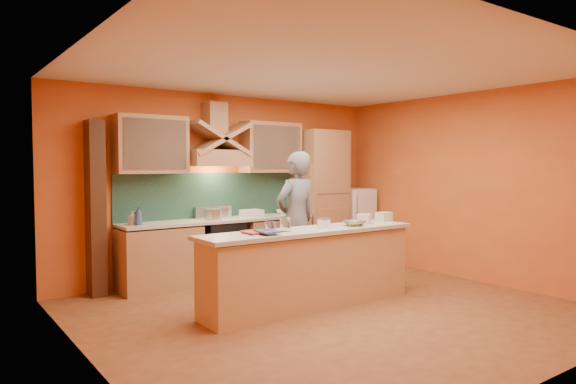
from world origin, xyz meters
TOP-DOWN VIEW (x-y plane):
  - floor at (0.00, 0.00)m, footprint 5.50×5.00m
  - ceiling at (0.00, 0.00)m, footprint 5.50×5.00m
  - wall_back at (0.00, 2.50)m, footprint 5.50×0.02m
  - wall_front at (0.00, -2.50)m, footprint 5.50×0.02m
  - wall_left at (-2.75, 0.00)m, footprint 0.02×5.00m
  - wall_right at (2.75, 0.00)m, footprint 0.02×5.00m
  - base_cabinet_left at (-1.25, 2.20)m, footprint 1.10×0.60m
  - base_cabinet_right at (0.65, 2.20)m, footprint 1.10×0.60m
  - counter_top at (-0.30, 2.20)m, footprint 3.00×0.62m
  - stove at (-0.30, 2.20)m, footprint 0.60×0.58m
  - backsplash at (-0.30, 2.48)m, footprint 3.00×0.03m
  - range_hood at (-0.30, 2.25)m, footprint 0.92×0.50m
  - hood_chimney at (-0.30, 2.35)m, footprint 0.30×0.30m
  - upper_cabinet_left at (-1.30, 2.33)m, footprint 1.00×0.35m
  - upper_cabinet_right at (0.70, 2.33)m, footprint 1.00×0.35m
  - pantry_column at (1.65, 2.20)m, footprint 0.80×0.60m
  - fridge at (2.40, 2.20)m, footprint 0.58×0.60m
  - trim_column_left at (-2.05, 2.35)m, footprint 0.20×0.30m
  - island_body at (-0.10, 0.30)m, footprint 2.80×0.55m
  - island_top at (-0.10, 0.30)m, footprint 2.90×0.62m
  - person at (0.40, 1.24)m, footprint 0.74×0.54m
  - pot_large at (-0.43, 2.16)m, footprint 0.30×0.30m
  - pot_small at (-0.18, 2.30)m, footprint 0.22×0.22m
  - soap_bottle_a at (-1.61, 2.21)m, footprint 0.11×0.11m
  - soap_bottle_b at (-1.56, 2.12)m, footprint 0.13×0.13m
  - bowl_back at (0.94, 2.34)m, footprint 0.26×0.26m
  - dish_rack at (0.24, 2.18)m, footprint 0.31×0.25m
  - book_lower at (-0.97, 0.35)m, footprint 0.22×0.29m
  - book_upper at (-0.88, 0.21)m, footprint 0.25×0.33m
  - jar_large at (-0.47, 0.30)m, footprint 0.15×0.15m
  - jar_small at (-0.72, 0.23)m, footprint 0.13×0.13m
  - kitchen_scale at (0.11, 0.29)m, footprint 0.16×0.16m
  - mixing_bowl at (0.55, 0.21)m, footprint 0.33×0.33m
  - cloth at (0.81, 0.32)m, footprint 0.24×0.20m
  - grocery_bag_a at (0.87, 0.37)m, footprint 0.24×0.23m
  - grocery_bag_b at (1.28, 0.40)m, footprint 0.21×0.17m

SIDE VIEW (x-z plane):
  - floor at x=0.00m, z-range -0.01..0.01m
  - base_cabinet_left at x=-1.25m, z-range 0.00..0.86m
  - base_cabinet_right at x=0.65m, z-range 0.00..0.86m
  - island_body at x=-0.10m, z-range 0.00..0.88m
  - stove at x=-0.30m, z-range 0.00..0.90m
  - fridge at x=2.40m, z-range 0.00..1.30m
  - counter_top at x=-0.30m, z-range 0.88..0.92m
  - island_top at x=-0.10m, z-range 0.90..0.95m
  - bowl_back at x=0.94m, z-range 0.92..0.98m
  - cloth at x=0.81m, z-range 0.94..0.96m
  - person at x=0.40m, z-range 0.00..1.91m
  - book_lower at x=-0.97m, z-range 0.94..0.97m
  - dish_rack at x=0.24m, z-range 0.92..1.03m
  - pot_small at x=-0.18m, z-range 0.90..1.05m
  - pot_large at x=-0.43m, z-range 0.90..1.06m
  - book_upper at x=-0.88m, z-range 0.97..0.99m
  - mixing_bowl at x=0.55m, z-range 0.95..1.01m
  - kitchen_scale at x=0.11m, z-range 0.95..1.05m
  - grocery_bag_a at x=0.87m, z-range 0.95..1.07m
  - grocery_bag_b at x=1.28m, z-range 0.95..1.07m
  - jar_small at x=-0.72m, z-range 0.94..1.08m
  - soap_bottle_a at x=-1.61m, z-range 0.92..1.11m
  - jar_large at x=-0.47m, z-range 0.95..1.11m
  - soap_bottle_b at x=-1.56m, z-range 0.92..1.17m
  - pantry_column at x=1.65m, z-range 0.00..2.30m
  - trim_column_left at x=-2.05m, z-range 0.00..2.30m
  - backsplash at x=-0.30m, z-range 0.90..1.60m
  - wall_back at x=0.00m, z-range 0.00..2.80m
  - wall_front at x=0.00m, z-range 0.00..2.80m
  - wall_left at x=-2.75m, z-range 0.00..2.80m
  - wall_right at x=2.75m, z-range 0.00..2.80m
  - range_hood at x=-0.30m, z-range 1.70..1.94m
  - upper_cabinet_left at x=-1.30m, z-range 1.60..2.40m
  - upper_cabinet_right at x=0.70m, z-range 1.60..2.40m
  - hood_chimney at x=-0.30m, z-range 2.15..2.65m
  - ceiling at x=0.00m, z-range 2.79..2.80m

